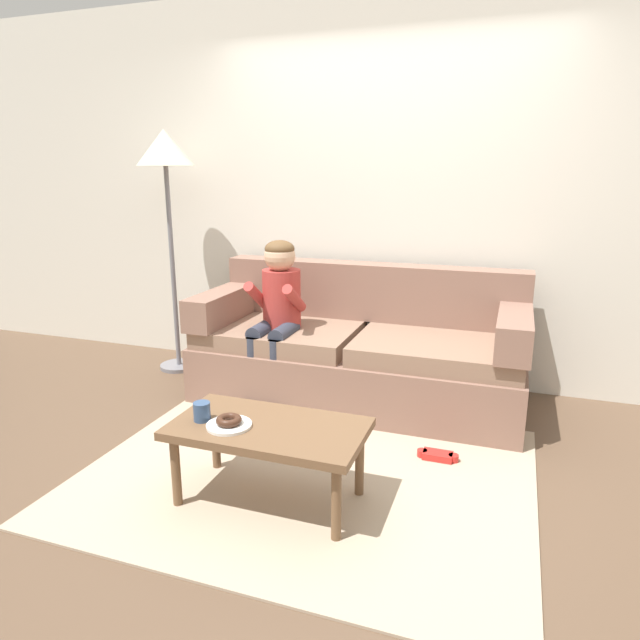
{
  "coord_description": "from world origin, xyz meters",
  "views": [
    {
      "loc": [
        0.93,
        -2.71,
        1.53
      ],
      "look_at": [
        -0.17,
        0.45,
        0.65
      ],
      "focal_mm": 31.43,
      "sensor_mm": 36.0,
      "label": 1
    }
  ],
  "objects_px": {
    "couch": "(359,352)",
    "coffee_table": "(268,434)",
    "person_child": "(277,305)",
    "donut": "(229,420)",
    "toy_controller": "(438,457)",
    "mug": "(202,411)",
    "floor_lamp": "(166,165)"
  },
  "relations": [
    {
      "from": "person_child",
      "to": "floor_lamp",
      "type": "bearing_deg",
      "value": 162.32
    },
    {
      "from": "person_child",
      "to": "donut",
      "type": "distance_m",
      "value": 1.31
    },
    {
      "from": "person_child",
      "to": "donut",
      "type": "bearing_deg",
      "value": -76.58
    },
    {
      "from": "coffee_table",
      "to": "toy_controller",
      "type": "height_order",
      "value": "coffee_table"
    },
    {
      "from": "toy_controller",
      "to": "couch",
      "type": "bearing_deg",
      "value": 160.41
    },
    {
      "from": "donut",
      "to": "toy_controller",
      "type": "distance_m",
      "value": 1.21
    },
    {
      "from": "mug",
      "to": "floor_lamp",
      "type": "xyz_separation_m",
      "value": [
        -1.17,
        1.56,
        1.14
      ]
    },
    {
      "from": "coffee_table",
      "to": "toy_controller",
      "type": "distance_m",
      "value": 1.02
    },
    {
      "from": "couch",
      "to": "mug",
      "type": "height_order",
      "value": "couch"
    },
    {
      "from": "person_child",
      "to": "couch",
      "type": "bearing_deg",
      "value": 21.32
    },
    {
      "from": "couch",
      "to": "mug",
      "type": "xyz_separation_m",
      "value": [
        -0.37,
        -1.44,
        0.11
      ]
    },
    {
      "from": "couch",
      "to": "mug",
      "type": "bearing_deg",
      "value": -104.56
    },
    {
      "from": "toy_controller",
      "to": "floor_lamp",
      "type": "relative_size",
      "value": 0.12
    },
    {
      "from": "person_child",
      "to": "mug",
      "type": "height_order",
      "value": "person_child"
    },
    {
      "from": "couch",
      "to": "floor_lamp",
      "type": "height_order",
      "value": "floor_lamp"
    },
    {
      "from": "mug",
      "to": "toy_controller",
      "type": "xyz_separation_m",
      "value": [
        1.02,
        0.72,
        -0.42
      ]
    },
    {
      "from": "couch",
      "to": "floor_lamp",
      "type": "xyz_separation_m",
      "value": [
        -1.54,
        0.12,
        1.25
      ]
    },
    {
      "from": "couch",
      "to": "coffee_table",
      "type": "relative_size",
      "value": 2.41
    },
    {
      "from": "mug",
      "to": "toy_controller",
      "type": "distance_m",
      "value": 1.32
    },
    {
      "from": "mug",
      "to": "couch",
      "type": "bearing_deg",
      "value": 75.44
    },
    {
      "from": "couch",
      "to": "donut",
      "type": "height_order",
      "value": "couch"
    },
    {
      "from": "person_child",
      "to": "coffee_table",
      "type": "bearing_deg",
      "value": -68.58
    },
    {
      "from": "coffee_table",
      "to": "donut",
      "type": "bearing_deg",
      "value": -154.97
    },
    {
      "from": "coffee_table",
      "to": "person_child",
      "type": "distance_m",
      "value": 1.3
    },
    {
      "from": "couch",
      "to": "coffee_table",
      "type": "bearing_deg",
      "value": -92.43
    },
    {
      "from": "coffee_table",
      "to": "toy_controller",
      "type": "relative_size",
      "value": 4.01
    },
    {
      "from": "donut",
      "to": "mug",
      "type": "bearing_deg",
      "value": 173.18
    },
    {
      "from": "donut",
      "to": "mug",
      "type": "distance_m",
      "value": 0.15
    },
    {
      "from": "donut",
      "to": "toy_controller",
      "type": "height_order",
      "value": "donut"
    },
    {
      "from": "floor_lamp",
      "to": "person_child",
      "type": "bearing_deg",
      "value": -17.68
    },
    {
      "from": "person_child",
      "to": "toy_controller",
      "type": "distance_m",
      "value": 1.43
    },
    {
      "from": "couch",
      "to": "toy_controller",
      "type": "xyz_separation_m",
      "value": [
        0.65,
        -0.72,
        -0.31
      ]
    }
  ]
}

